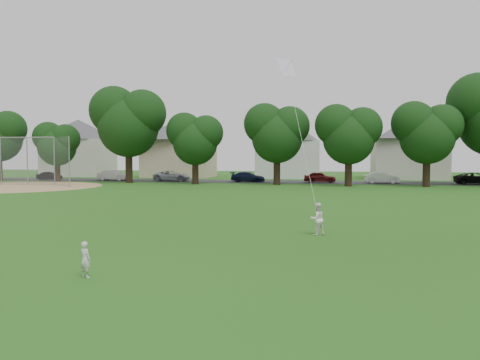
% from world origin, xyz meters
% --- Properties ---
extents(ground, '(160.00, 160.00, 0.00)m').
position_xyz_m(ground, '(0.00, 0.00, 0.00)').
color(ground, '#255313').
rests_on(ground, ground).
extents(street, '(90.00, 7.00, 0.01)m').
position_xyz_m(street, '(0.00, 42.00, 0.01)').
color(street, '#2D2D30').
rests_on(street, ground).
extents(dirt_infield, '(18.00, 18.00, 0.02)m').
position_xyz_m(dirt_infield, '(-26.00, 28.00, 0.01)').
color(dirt_infield, '#9E7F51').
rests_on(dirt_infield, ground).
extents(toddler, '(0.40, 0.33, 0.94)m').
position_xyz_m(toddler, '(-0.76, -2.81, 0.47)').
color(toddler, silver).
rests_on(toddler, ground).
extents(older_boy, '(0.79, 0.75, 1.28)m').
position_xyz_m(older_boy, '(4.97, 4.81, 0.64)').
color(older_boy, white).
rests_on(older_boy, ground).
extents(kite, '(1.16, 1.07, 6.45)m').
position_xyz_m(kite, '(4.29, 5.44, 3.88)').
color(kite, silver).
rests_on(kite, ground).
extents(baseball_backstop, '(11.56, 2.68, 5.06)m').
position_xyz_m(baseball_backstop, '(-25.80, 30.09, 2.53)').
color(baseball_backstop, gray).
rests_on(baseball_backstop, ground).
extents(tree_row, '(79.03, 8.80, 11.81)m').
position_xyz_m(tree_row, '(4.79, 36.62, 6.58)').
color(tree_row, black).
rests_on(tree_row, ground).
extents(parked_cars, '(63.88, 2.66, 1.29)m').
position_xyz_m(parked_cars, '(1.52, 41.00, 0.62)').
color(parked_cars, black).
rests_on(parked_cars, ground).
extents(house_row, '(77.28, 14.02, 10.13)m').
position_xyz_m(house_row, '(-1.05, 52.00, 5.04)').
color(house_row, beige).
rests_on(house_row, ground).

